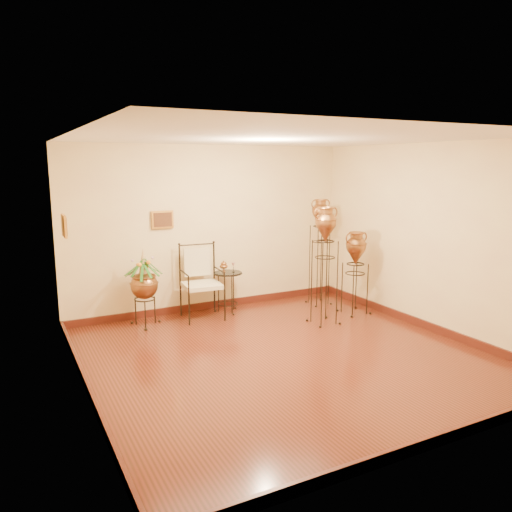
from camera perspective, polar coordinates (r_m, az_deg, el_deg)
name	(u,v)px	position (r m, az deg, el deg)	size (l,w,h in m)	color
ground	(284,355)	(6.71, 3.27, -11.28)	(5.00, 5.00, 0.00)	#5E2116
room_shell	(285,225)	(6.28, 3.36, 3.58)	(5.02, 5.02, 2.81)	#F3E39C
amphora_tall	(320,251)	(8.91, 7.28, 0.61)	(0.44, 0.44, 1.90)	black
amphora_mid	(325,265)	(7.83, 7.86, -0.99)	(0.52, 0.52, 1.87)	black
amphora_short	(355,272)	(8.50, 11.27, -1.84)	(0.53, 0.53, 1.41)	black
planter_urn	(144,282)	(7.86, -12.67, -2.95)	(0.87, 0.87, 1.24)	black
armchair	(202,282)	(8.11, -6.19, -3.00)	(0.73, 0.69, 1.20)	black
side_table	(228,291)	(8.49, -3.23, -4.04)	(0.56, 0.56, 0.87)	black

